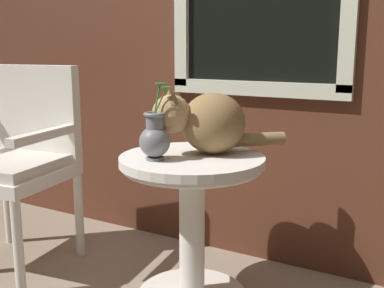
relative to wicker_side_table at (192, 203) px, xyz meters
name	(u,v)px	position (x,y,z in m)	size (l,w,h in m)	color
wicker_side_table	(192,203)	(0.00, 0.00, 0.00)	(0.59, 0.59, 0.63)	silver
wicker_chair	(17,153)	(-0.94, -0.09, 0.13)	(0.58, 0.56, 0.98)	silver
cat	(207,122)	(0.03, 0.07, 0.33)	(0.45, 0.43, 0.27)	olive
pewter_vase_with_ivy	(155,137)	(-0.09, -0.13, 0.29)	(0.12, 0.12, 0.30)	slate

